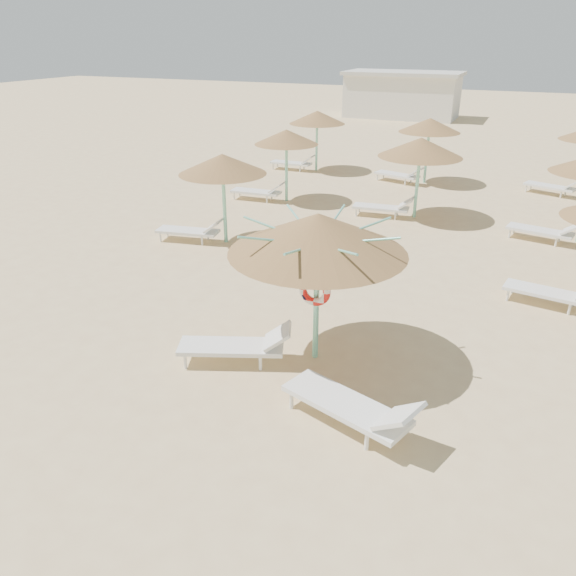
% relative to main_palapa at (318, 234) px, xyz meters
% --- Properties ---
extents(ground, '(120.00, 120.00, 0.00)m').
position_rel_main_palapa_xyz_m(ground, '(-0.37, -0.33, -2.56)').
color(ground, '#DEC187').
rests_on(ground, ground).
extents(main_palapa, '(3.28, 3.28, 2.94)m').
position_rel_main_palapa_xyz_m(main_palapa, '(0.00, 0.00, 0.00)').
color(main_palapa, '#7FDDC1').
rests_on(main_palapa, ground).
extents(lounger_main_a, '(2.25, 1.39, 0.79)m').
position_rel_main_palapa_xyz_m(lounger_main_a, '(-1.28, -0.78, -2.18)').
color(lounger_main_a, white).
rests_on(lounger_main_a, ground).
extents(lounger_main_b, '(2.44, 1.42, 0.85)m').
position_rel_main_palapa_xyz_m(lounger_main_b, '(1.34, -1.80, -2.15)').
color(lounger_main_b, white).
rests_on(lounger_main_b, ground).
extents(palapa_field, '(18.93, 13.15, 2.71)m').
position_rel_main_palapa_xyz_m(palapa_field, '(1.96, 9.81, -0.26)').
color(palapa_field, '#7FDDC1').
rests_on(palapa_field, ground).
extents(service_hut, '(8.40, 4.40, 3.25)m').
position_rel_main_palapa_xyz_m(service_hut, '(-6.37, 34.67, -0.92)').
color(service_hut, silver).
rests_on(service_hut, ground).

